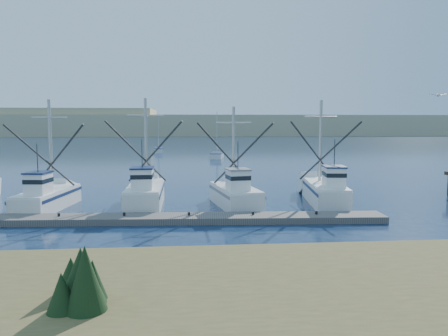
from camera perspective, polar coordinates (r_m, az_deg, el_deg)
The scene contains 7 objects.
ground at distance 21.76m, azimuth 6.41°, elevation -10.48°, with size 500.00×500.00×0.00m, color #0C1C36.
floating_dock at distance 27.71m, azimuth -10.84°, elevation -6.55°, with size 30.47×2.03×0.41m, color #69645E.
dune_ridge at distance 230.49m, azimuth -4.09°, elevation 5.59°, with size 360.00×60.00×10.00m, color tan.
trawler_fleet at distance 32.40m, azimuth -11.14°, elevation -3.39°, with size 30.39×8.73×10.27m.
sailboat_near at distance 76.51m, azimuth -0.91°, elevation 1.66°, with size 2.89×6.01×8.10m.
sailboat_far at distance 92.47m, azimuth -8.55°, elevation 2.33°, with size 2.03×6.40×8.10m.
flying_gull at distance 33.26m, azimuth 26.17°, elevation 8.57°, with size 1.25×0.23×0.23m.
Camera 1 is at (-4.23, -20.45, 6.12)m, focal length 35.00 mm.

